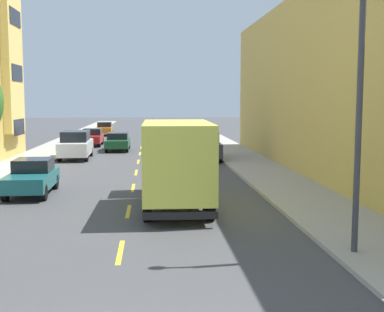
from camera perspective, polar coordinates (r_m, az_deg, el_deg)
name	(u,v)px	position (r m, az deg, el deg)	size (l,w,h in m)	color
ground_plane	(139,157)	(36.59, -5.94, -0.07)	(160.00, 160.00, 0.00)	#424244
sidewalk_left	(32,160)	(35.49, -17.55, -0.41)	(3.20, 120.00, 0.14)	#A39E93
sidewalk_right	(242,158)	(35.15, 5.64, -0.21)	(3.20, 120.00, 0.14)	#A39E93
lane_centerline_dashes	(137,167)	(31.13, -6.16, -1.19)	(0.14, 47.20, 0.01)	yellow
street_lamp	(354,92)	(13.47, 17.76, 6.88)	(1.35, 0.28, 7.15)	#38383D
delivery_box_truck	(176,158)	(19.20, -1.78, -0.25)	(2.49, 7.32, 3.26)	#D8D84C
parked_hatchback_red	(92,137)	(45.72, -11.15, 2.08)	(1.75, 4.01, 1.50)	#AD1E1E
parked_hatchback_orange	(104,129)	(58.78, -9.81, 3.03)	(1.79, 4.02, 1.50)	orange
parked_suv_white	(76,145)	(35.78, -12.92, 1.25)	(2.06, 4.84, 1.93)	silver
parked_hatchback_teal	(32,177)	(22.92, -17.53, -2.26)	(1.79, 4.02, 1.50)	#195B60
parked_suv_charcoal	(204,145)	(34.37, 1.38, 1.21)	(1.98, 4.81, 1.93)	#333338
moving_forest_sedan	(118,141)	(41.11, -8.32, 1.65)	(1.80, 4.50, 1.43)	#194C28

